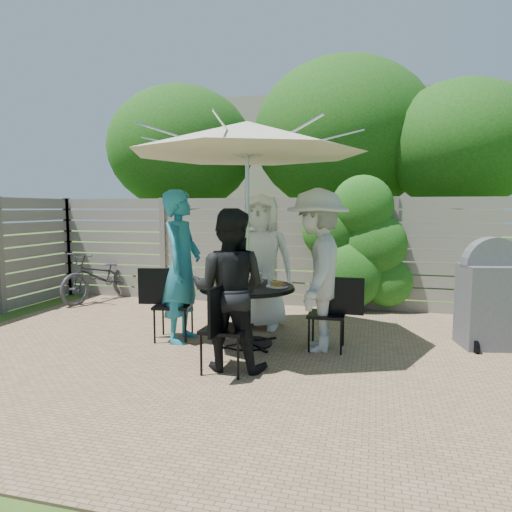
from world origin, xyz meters
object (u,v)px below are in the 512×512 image
(patio_table, at_px, (247,304))
(person_front, at_px, (229,290))
(coffee_cup, at_px, (259,278))
(glass_left, at_px, (224,281))
(chair_back, at_px, (263,307))
(glass_back, at_px, (244,277))
(person_back, at_px, (261,262))
(glass_front, at_px, (251,284))
(chair_front, at_px, (226,347))
(umbrella, at_px, (247,138))
(plate_right, at_px, (277,285))
(glass_right, at_px, (270,279))
(plate_back, at_px, (254,279))
(plate_front, at_px, (240,289))
(bbq_grill, at_px, (490,298))
(syrup_jug, at_px, (243,278))
(bicycle, at_px, (102,276))
(chair_left, at_px, (173,319))
(person_left, at_px, (182,267))
(chair_right, at_px, (328,329))
(person_right, at_px, (317,270))

(patio_table, bearing_deg, person_front, -87.25)
(coffee_cup, bearing_deg, glass_left, -135.15)
(chair_back, distance_m, coffee_cup, 0.92)
(person_front, xyz_separation_m, glass_back, (-0.16, 1.08, -0.03))
(person_back, height_order, glass_front, person_back)
(person_back, relative_size, chair_front, 2.01)
(umbrella, relative_size, chair_front, 3.12)
(person_front, relative_size, plate_right, 6.40)
(person_front, relative_size, glass_back, 11.89)
(plate_right, height_order, glass_right, glass_right)
(plate_back, bearing_deg, plate_front, -87.25)
(glass_back, bearing_deg, person_front, -81.75)
(bbq_grill, bearing_deg, glass_right, 179.32)
(glass_right, bearing_deg, plate_right, -43.51)
(glass_back, bearing_deg, plate_back, 46.49)
(umbrella, relative_size, coffee_cup, 24.00)
(plate_back, bearing_deg, patio_table, -87.25)
(glass_left, bearing_deg, patio_table, 24.75)
(syrup_jug, relative_size, bicycle, 0.09)
(patio_table, bearing_deg, chair_front, -87.33)
(chair_back, height_order, chair_left, chair_left)
(chair_back, relative_size, plate_right, 3.50)
(chair_front, bearing_deg, person_left, 45.48)
(patio_table, bearing_deg, plate_right, 2.75)
(umbrella, relative_size, bbq_grill, 2.16)
(glass_back, relative_size, glass_right, 1.00)
(plate_back, height_order, bbq_grill, bbq_grill)
(plate_right, xyz_separation_m, glass_front, (-0.24, -0.27, 0.05))
(chair_right, bearing_deg, bicycle, -24.13)
(plate_back, distance_m, bbq_grill, 2.84)
(glass_back, height_order, bbq_grill, bbq_grill)
(person_left, relative_size, plate_back, 7.28)
(person_back, relative_size, chair_left, 2.02)
(syrup_jug, bearing_deg, glass_left, -139.44)
(person_left, relative_size, plate_right, 7.28)
(person_front, bearing_deg, glass_left, -70.30)
(glass_back, bearing_deg, glass_right, -20.25)
(glass_back, distance_m, syrup_jug, 0.21)
(coffee_cup, bearing_deg, plate_front, -97.03)
(glass_back, bearing_deg, syrup_jug, -75.16)
(chair_left, distance_m, syrup_jug, 1.05)
(bicycle, height_order, bbq_grill, bbq_grill)
(glass_back, height_order, glass_left, same)
(person_right, distance_m, plate_front, 0.92)
(person_left, xyz_separation_m, chair_front, (0.87, -0.92, -0.67))
(glass_front, xyz_separation_m, bbq_grill, (2.69, 0.88, -0.20))
(bbq_grill, bearing_deg, umbrella, -179.38)
(plate_back, xyz_separation_m, bicycle, (-3.25, 1.56, -0.31))
(chair_front, height_order, glass_front, chair_front)
(chair_right, bearing_deg, coffee_cup, -11.78)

